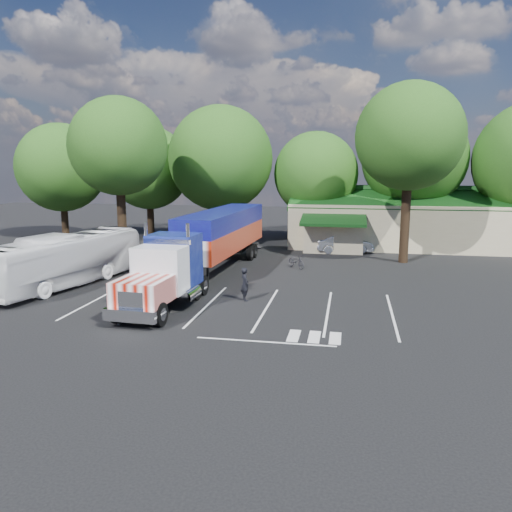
% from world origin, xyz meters
% --- Properties ---
extents(ground, '(120.00, 120.00, 0.00)m').
position_xyz_m(ground, '(0.00, 0.00, 0.00)').
color(ground, black).
rests_on(ground, ground).
extents(event_hall, '(24.20, 14.12, 5.55)m').
position_xyz_m(event_hall, '(13.74, 17.81, 2.21)').
color(event_hall, '#BAAE8A').
rests_on(event_hall, ground).
extents(tree_row_a, '(9.00, 9.00, 11.68)m').
position_xyz_m(tree_row_a, '(-22.00, 16.50, 7.16)').
color(tree_row_a, black).
rests_on(tree_row_a, ground).
extents(tree_row_b, '(8.40, 8.40, 11.35)m').
position_xyz_m(tree_row_b, '(-13.00, 17.80, 7.13)').
color(tree_row_b, black).
rests_on(tree_row_b, ground).
extents(tree_row_c, '(10.00, 10.00, 13.05)m').
position_xyz_m(tree_row_c, '(-5.00, 16.20, 8.04)').
color(tree_row_c, black).
rests_on(tree_row_c, ground).
extents(tree_row_d, '(8.00, 8.00, 10.60)m').
position_xyz_m(tree_row_d, '(4.00, 17.50, 6.58)').
color(tree_row_d, black).
rests_on(tree_row_d, ground).
extents(tree_row_e, '(9.60, 9.60, 12.90)m').
position_xyz_m(tree_row_e, '(13.00, 18.00, 8.09)').
color(tree_row_e, black).
rests_on(tree_row_e, ground).
extents(tree_near_left, '(7.60, 7.60, 12.65)m').
position_xyz_m(tree_near_left, '(-10.50, 6.00, 8.81)').
color(tree_near_left, black).
rests_on(tree_near_left, ground).
extents(tree_near_right, '(8.00, 8.00, 13.50)m').
position_xyz_m(tree_near_right, '(11.50, 8.50, 9.46)').
color(tree_near_right, black).
rests_on(tree_near_right, ground).
extents(semi_truck, '(3.97, 21.25, 4.43)m').
position_xyz_m(semi_truck, '(-1.71, 0.84, 2.50)').
color(semi_truck, black).
rests_on(semi_truck, ground).
extents(woman, '(0.73, 0.81, 1.85)m').
position_xyz_m(woman, '(1.76, -4.65, 0.92)').
color(woman, black).
rests_on(woman, ground).
extents(bicycle, '(1.76, 1.96, 1.03)m').
position_xyz_m(bicycle, '(3.60, 4.76, 0.52)').
color(bicycle, black).
rests_on(bicycle, ground).
extents(tour_bus, '(5.11, 11.95, 3.24)m').
position_xyz_m(tour_bus, '(-9.88, -3.22, 1.62)').
color(tour_bus, silver).
rests_on(tour_bus, ground).
extents(silver_sedan, '(4.99, 2.44, 1.58)m').
position_xyz_m(silver_sedan, '(6.93, 12.03, 0.79)').
color(silver_sedan, '#ACAFB4').
rests_on(silver_sedan, ground).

